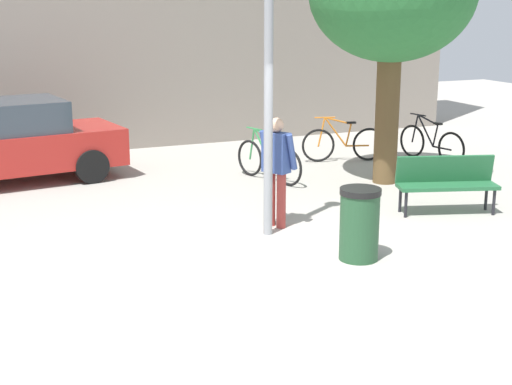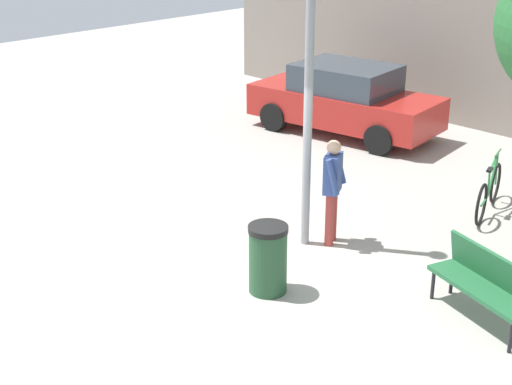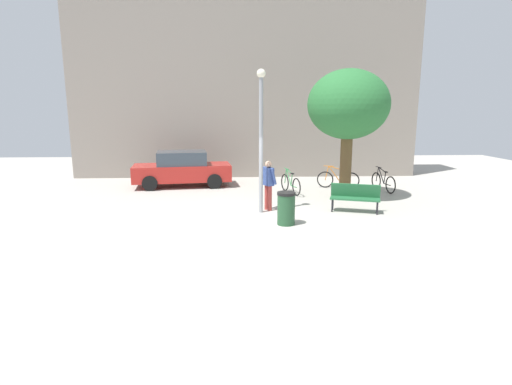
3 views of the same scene
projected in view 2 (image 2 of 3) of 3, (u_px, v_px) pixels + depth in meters
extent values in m
plane|color=#A8A399|center=(227.00, 265.00, 11.23)|extent=(36.00, 36.00, 0.00)
cylinder|color=gray|center=(308.00, 109.00, 11.12)|extent=(0.13, 0.13, 4.31)
cylinder|color=#9E3833|center=(332.00, 215.00, 11.87)|extent=(0.14, 0.14, 0.85)
cylinder|color=#9E3833|center=(330.00, 220.00, 11.69)|extent=(0.14, 0.14, 0.85)
cube|color=#334784|center=(333.00, 173.00, 11.51)|extent=(0.38, 0.46, 0.60)
sphere|color=tan|center=(334.00, 147.00, 11.36)|extent=(0.22, 0.22, 0.22)
cylinder|color=#334784|center=(340.00, 166.00, 11.71)|extent=(0.24, 0.19, 0.55)
cylinder|color=#334784|center=(333.00, 177.00, 11.27)|extent=(0.24, 0.19, 0.55)
cube|color=#236038|center=(481.00, 290.00, 9.63)|extent=(1.66, 0.91, 0.06)
cube|color=#236038|center=(495.00, 269.00, 9.61)|extent=(1.56, 0.61, 0.44)
cylinder|color=black|center=(511.00, 337.00, 9.05)|extent=(0.05, 0.05, 0.42)
cylinder|color=black|center=(433.00, 285.00, 10.24)|extent=(0.05, 0.05, 0.42)
cylinder|color=black|center=(452.00, 279.00, 10.38)|extent=(0.05, 0.05, 0.42)
torus|color=black|center=(495.00, 183.00, 13.33)|extent=(0.26, 0.69, 0.71)
torus|color=black|center=(481.00, 205.00, 12.43)|extent=(0.26, 0.69, 0.71)
cylinder|color=#338447|center=(493.00, 174.00, 12.92)|extent=(0.19, 0.49, 0.64)
cylinder|color=#338447|center=(494.00, 162.00, 12.79)|extent=(0.21, 0.56, 0.18)
cylinder|color=#338447|center=(489.00, 184.00, 12.72)|extent=(0.08, 0.14, 0.48)
cylinder|color=#338447|center=(485.00, 201.00, 12.64)|extent=(0.19, 0.49, 0.04)
cylinder|color=#338447|center=(497.00, 169.00, 13.17)|extent=(0.08, 0.17, 0.63)
cube|color=black|center=(490.00, 170.00, 12.58)|extent=(0.14, 0.21, 0.04)
cylinder|color=#338447|center=(498.00, 153.00, 13.00)|extent=(0.16, 0.43, 0.03)
cube|color=#AD231E|center=(344.00, 106.00, 16.95)|extent=(4.39, 2.24, 0.70)
cube|color=#333D47|center=(346.00, 78.00, 16.71)|extent=(2.29, 1.83, 0.60)
cylinder|color=black|center=(415.00, 122.00, 16.88)|extent=(0.66, 0.30, 0.64)
cylinder|color=black|center=(380.00, 139.00, 15.71)|extent=(0.66, 0.30, 0.64)
cylinder|color=black|center=(314.00, 102.00, 18.41)|extent=(0.66, 0.30, 0.64)
cylinder|color=black|center=(274.00, 117.00, 17.24)|extent=(0.66, 0.30, 0.64)
cylinder|color=#234C2D|center=(268.00, 261.00, 10.36)|extent=(0.52, 0.52, 0.89)
cylinder|color=black|center=(268.00, 229.00, 10.17)|extent=(0.55, 0.55, 0.08)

